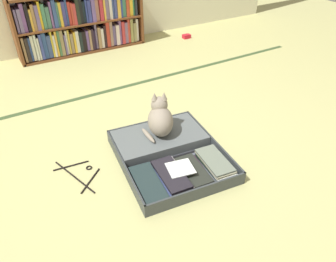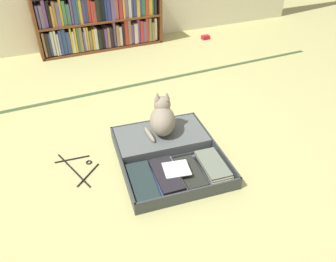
# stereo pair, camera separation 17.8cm
# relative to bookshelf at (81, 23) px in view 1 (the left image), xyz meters

# --- Properties ---
(ground_plane) EXTENTS (10.00, 10.00, 0.00)m
(ground_plane) POSITION_rel_bookshelf_xyz_m (-0.24, -2.24, -0.33)
(ground_plane) COLOR tan
(tatami_border) EXTENTS (4.80, 0.05, 0.00)m
(tatami_border) POSITION_rel_bookshelf_xyz_m (-0.24, -1.12, -0.33)
(tatami_border) COLOR #394F2B
(tatami_border) RESTS_ON ground_plane
(bookshelf) EXTENTS (1.48, 0.28, 0.68)m
(bookshelf) POSITION_rel_bookshelf_xyz_m (0.00, 0.00, 0.00)
(bookshelf) COLOR brown
(bookshelf) RESTS_ON ground_plane
(open_suitcase) EXTENTS (0.76, 0.86, 0.09)m
(open_suitcase) POSITION_rel_bookshelf_xyz_m (-0.16, -2.24, -0.29)
(open_suitcase) COLOR #34393C
(open_suitcase) RESTS_ON ground_plane
(black_cat) EXTENTS (0.26, 0.30, 0.30)m
(black_cat) POSITION_rel_bookshelf_xyz_m (-0.11, -2.07, -0.12)
(black_cat) COLOR gray
(black_cat) RESTS_ON open_suitcase
(clothes_hanger) EXTENTS (0.27, 0.41, 0.01)m
(clothes_hanger) POSITION_rel_bookshelf_xyz_m (-0.74, -2.10, -0.32)
(clothes_hanger) COLOR black
(clothes_hanger) RESTS_ON ground_plane
(small_red_pouch) EXTENTS (0.10, 0.07, 0.05)m
(small_red_pouch) POSITION_rel_bookshelf_xyz_m (1.31, -0.26, -0.30)
(small_red_pouch) COLOR red
(small_red_pouch) RESTS_ON ground_plane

